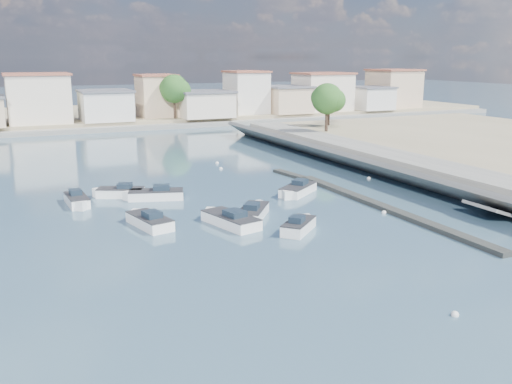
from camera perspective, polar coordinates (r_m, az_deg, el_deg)
ground at (r=71.88m, az=-6.51°, el=3.36°), size 400.00×400.00×0.00m
seawall_walkway at (r=58.07m, az=19.99°, el=1.16°), size 5.00×90.00×1.80m
breakwater at (r=50.69m, az=10.71°, el=-0.79°), size 2.00×31.02×0.35m
far_shore_land at (r=121.93m, az=-14.15°, el=7.46°), size 160.00×40.00×1.40m
far_shore_quay at (r=101.48m, az=-11.96°, el=6.29°), size 160.00×2.50×0.80m
far_town at (r=109.49m, az=-7.22°, el=9.35°), size 113.01×12.80×8.35m
shore_trees at (r=100.31m, az=-7.04°, el=9.74°), size 74.56×38.32×7.92m
motorboat_a at (r=43.13m, az=-2.76°, el=-2.78°), size 3.25×5.84×1.48m
motorboat_b at (r=41.62m, az=4.37°, el=-3.41°), size 3.76×3.64×1.48m
motorboat_c at (r=51.51m, az=-10.23°, el=-0.31°), size 5.40×3.17×1.48m
motorboat_d at (r=52.56m, az=4.10°, el=0.15°), size 4.77×4.30×1.48m
motorboat_e at (r=43.53m, az=-10.73°, el=-2.86°), size 2.76×5.21×1.48m
motorboat_f at (r=53.03m, az=-13.63°, el=-0.08°), size 4.56×3.24×1.48m
motorboat_g at (r=50.91m, az=-17.43°, el=-0.88°), size 1.75×4.56×1.48m
motorboat_h at (r=45.14m, az=-0.23°, el=-2.03°), size 4.06×4.63×1.48m
mooring_buoys at (r=51.76m, az=6.75°, el=-0.50°), size 15.49×43.67×0.40m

